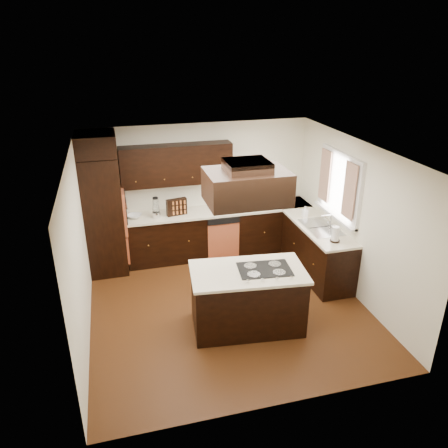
{
  "coord_description": "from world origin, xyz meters",
  "views": [
    {
      "loc": [
        -1.53,
        -5.62,
        3.96
      ],
      "look_at": [
        0.1,
        0.6,
        1.15
      ],
      "focal_mm": 35.0,
      "sensor_mm": 36.0,
      "label": 1
    }
  ],
  "objects": [
    {
      "name": "floor",
      "position": [
        0.0,
        0.0,
        -0.01
      ],
      "size": [
        4.2,
        4.2,
        0.02
      ],
      "primitive_type": "cube",
      "color": "#5C3013",
      "rests_on": "ground"
    },
    {
      "name": "ceiling",
      "position": [
        0.0,
        0.0,
        2.51
      ],
      "size": [
        4.2,
        4.2,
        0.02
      ],
      "primitive_type": "cube",
      "color": "silver",
      "rests_on": "ground"
    },
    {
      "name": "wall_back",
      "position": [
        0.0,
        2.11,
        1.25
      ],
      "size": [
        4.2,
        0.02,
        2.5
      ],
      "primitive_type": "cube",
      "color": "silver",
      "rests_on": "ground"
    },
    {
      "name": "wall_front",
      "position": [
        0.0,
        -2.11,
        1.25
      ],
      "size": [
        4.2,
        0.02,
        2.5
      ],
      "primitive_type": "cube",
      "color": "silver",
      "rests_on": "ground"
    },
    {
      "name": "wall_left",
      "position": [
        -2.11,
        0.0,
        1.25
      ],
      "size": [
        0.02,
        4.2,
        2.5
      ],
      "primitive_type": "cube",
      "color": "silver",
      "rests_on": "ground"
    },
    {
      "name": "wall_right",
      "position": [
        2.11,
        0.0,
        1.25
      ],
      "size": [
        0.02,
        4.2,
        2.5
      ],
      "primitive_type": "cube",
      "color": "silver",
      "rests_on": "ground"
    },
    {
      "name": "oven_column",
      "position": [
        -1.78,
        1.71,
        1.06
      ],
      "size": [
        0.65,
        0.75,
        2.12
      ],
      "primitive_type": "cube",
      "color": "black",
      "rests_on": "floor"
    },
    {
      "name": "wall_oven_face",
      "position": [
        -1.43,
        1.71,
        1.12
      ],
      "size": [
        0.05,
        0.62,
        0.78
      ],
      "primitive_type": "cube",
      "color": "#C25B36",
      "rests_on": "oven_column"
    },
    {
      "name": "base_cabinets_back",
      "position": [
        0.03,
        1.8,
        0.44
      ],
      "size": [
        2.93,
        0.6,
        0.88
      ],
      "primitive_type": "cube",
      "color": "black",
      "rests_on": "floor"
    },
    {
      "name": "base_cabinets_right",
      "position": [
        1.8,
        0.9,
        0.44
      ],
      "size": [
        0.6,
        2.4,
        0.88
      ],
      "primitive_type": "cube",
      "color": "black",
      "rests_on": "floor"
    },
    {
      "name": "countertop_back",
      "position": [
        0.03,
        1.79,
        0.9
      ],
      "size": [
        2.93,
        0.63,
        0.04
      ],
      "primitive_type": "cube",
      "color": "beige",
      "rests_on": "base_cabinets_back"
    },
    {
      "name": "countertop_right",
      "position": [
        1.79,
        0.9,
        0.9
      ],
      "size": [
        0.63,
        2.4,
        0.04
      ],
      "primitive_type": "cube",
      "color": "beige",
      "rests_on": "base_cabinets_right"
    },
    {
      "name": "upper_cabinets",
      "position": [
        -0.43,
        1.93,
        1.81
      ],
      "size": [
        2.0,
        0.34,
        0.72
      ],
      "primitive_type": "cube",
      "color": "black",
      "rests_on": "wall_back"
    },
    {
      "name": "dishwasher_front",
      "position": [
        0.33,
        1.5,
        0.4
      ],
      "size": [
        0.6,
        0.05,
        0.72
      ],
      "primitive_type": "cube",
      "color": "#C25B36",
      "rests_on": "floor"
    },
    {
      "name": "window_frame",
      "position": [
        2.07,
        0.55,
        1.65
      ],
      "size": [
        0.06,
        1.32,
        1.12
      ],
      "primitive_type": "cube",
      "color": "white",
      "rests_on": "wall_right"
    },
    {
      "name": "window_pane",
      "position": [
        2.1,
        0.55,
        1.65
      ],
      "size": [
        0.0,
        1.2,
        1.0
      ],
      "primitive_type": "cube",
      "color": "white",
      "rests_on": "wall_right"
    },
    {
      "name": "curtain_left",
      "position": [
        2.01,
        0.13,
        1.7
      ],
      "size": [
        0.02,
        0.34,
        0.9
      ],
      "primitive_type": "cube",
      "color": "beige",
      "rests_on": "wall_right"
    },
    {
      "name": "curtain_right",
      "position": [
        2.01,
        0.97,
        1.7
      ],
      "size": [
        0.02,
        0.34,
        0.9
      ],
      "primitive_type": "cube",
      "color": "beige",
      "rests_on": "wall_right"
    },
    {
      "name": "sink_rim",
      "position": [
        1.8,
        0.55,
        0.92
      ],
      "size": [
        0.52,
        0.84,
        0.01
      ],
      "primitive_type": "cube",
      "color": "silver",
      "rests_on": "countertop_right"
    },
    {
      "name": "island",
      "position": [
        0.14,
        -0.56,
        0.44
      ],
      "size": [
        1.63,
        1.01,
        0.88
      ],
      "primitive_type": "cube",
      "rotation": [
        0.0,
        0.0,
        -0.11
      ],
      "color": "black",
      "rests_on": "floor"
    },
    {
      "name": "island_top",
      "position": [
        0.14,
        -0.56,
        0.9
      ],
      "size": [
        1.7,
        1.07,
        0.04
      ],
      "primitive_type": "cube",
      "rotation": [
        0.0,
        0.0,
        -0.11
      ],
      "color": "beige",
      "rests_on": "island"
    },
    {
      "name": "cooktop",
      "position": [
        0.38,
        -0.58,
        0.93
      ],
      "size": [
        0.78,
        0.56,
        0.01
      ],
      "primitive_type": "cube",
      "rotation": [
        0.0,
        0.0,
        -0.11
      ],
      "color": "black",
      "rests_on": "island_top"
    },
    {
      "name": "range_hood",
      "position": [
        0.1,
        -0.55,
        2.16
      ],
      "size": [
        1.05,
        0.72,
        0.42
      ],
      "primitive_type": "cube",
      "color": "black",
      "rests_on": "ceiling"
    },
    {
      "name": "hood_duct",
      "position": [
        0.1,
        -0.55,
        2.44
      ],
      "size": [
        0.55,
        0.5,
        0.13
      ],
      "primitive_type": "cube",
      "color": "black",
      "rests_on": "ceiling"
    },
    {
      "name": "blender_base",
      "position": [
        -0.87,
        1.71,
        0.97
      ],
      "size": [
        0.15,
        0.15,
        0.1
      ],
      "primitive_type": "cylinder",
      "color": "silver",
      "rests_on": "countertop_back"
    },
    {
      "name": "blender_pitcher",
      "position": [
        -0.87,
        1.71,
        1.15
      ],
      "size": [
        0.13,
        0.13,
        0.26
      ],
      "primitive_type": "cone",
      "color": "silver",
      "rests_on": "blender_base"
    },
    {
      "name": "spice_rack",
      "position": [
        -0.49,
        1.73,
        1.08
      ],
      "size": [
        0.38,
        0.16,
        0.31
      ],
      "primitive_type": "cube",
      "rotation": [
        0.0,
        0.0,
        0.2
      ],
      "color": "black",
      "rests_on": "countertop_back"
    },
    {
      "name": "mixing_bowl",
      "position": [
        -1.25,
        1.79,
        0.95
      ],
      "size": [
        0.33,
        0.33,
        0.06
      ],
      "primitive_type": "imported",
      "rotation": [
        0.0,
        0.0,
        -0.42
      ],
      "color": "white",
      "rests_on": "countertop_back"
    },
    {
      "name": "soap_bottle",
      "position": [
        1.73,
        1.06,
        1.02
      ],
      "size": [
        0.09,
        0.09,
        0.2
      ],
      "primitive_type": "imported",
      "rotation": [
        0.0,
        0.0,
        0.03
      ],
      "color": "white",
      "rests_on": "countertop_right"
    },
    {
      "name": "paper_towel",
      "position": [
        1.77,
        -0.01,
        1.05
      ],
      "size": [
        0.14,
        0.14,
        0.26
      ],
      "primitive_type": "cylinder",
      "rotation": [
        0.0,
        0.0,
        0.17
      ],
      "color": "white",
      "rests_on": "countertop_right"
    }
  ]
}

